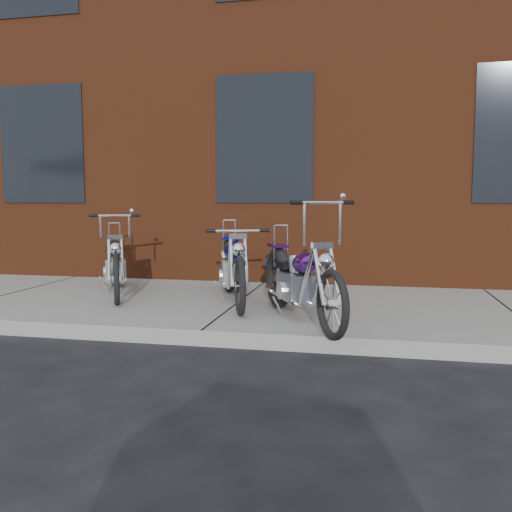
# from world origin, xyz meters

# --- Properties ---
(ground) EXTENTS (120.00, 120.00, 0.00)m
(ground) POSITION_xyz_m (0.00, 0.00, 0.00)
(ground) COLOR #29282C
(ground) RESTS_ON ground
(sidewalk) EXTENTS (22.00, 3.00, 0.15)m
(sidewalk) POSITION_xyz_m (0.00, 1.50, 0.07)
(sidewalk) COLOR gray
(sidewalk) RESTS_ON ground
(building_brick) EXTENTS (22.00, 10.00, 8.00)m
(building_brick) POSITION_xyz_m (0.00, 8.00, 4.00)
(building_brick) COLOR #632A13
(building_brick) RESTS_ON ground
(chopper_purple) EXTENTS (1.06, 1.91, 1.18)m
(chopper_purple) POSITION_xyz_m (0.82, 0.61, 0.53)
(chopper_purple) COLOR black
(chopper_purple) RESTS_ON sidewalk
(chopper_blue) EXTENTS (0.84, 2.06, 0.93)m
(chopper_blue) POSITION_xyz_m (-0.06, 1.46, 0.54)
(chopper_blue) COLOR black
(chopper_blue) RESTS_ON sidewalk
(chopper_third) EXTENTS (1.00, 1.85, 1.03)m
(chopper_third) POSITION_xyz_m (-1.65, 1.66, 0.51)
(chopper_third) COLOR black
(chopper_third) RESTS_ON sidewalk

